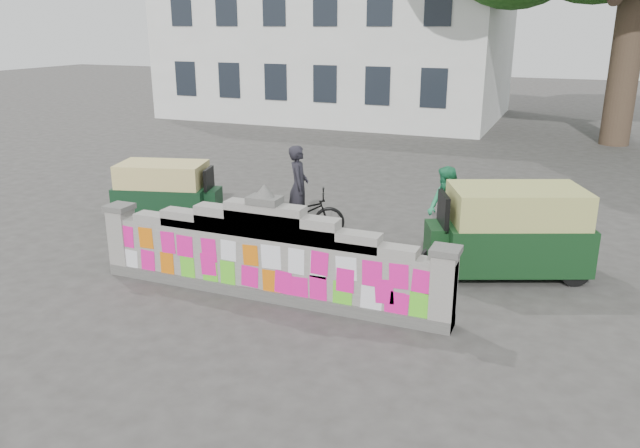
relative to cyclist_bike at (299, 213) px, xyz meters
The scene contains 8 objects.
ground 3.32m from the cyclist_bike, 75.40° to the right, with size 100.00×100.00×0.00m, color #383533.
parapet_wall 3.29m from the cyclist_bike, 75.42° to the right, with size 6.48×0.44×2.01m.
building 20.11m from the cyclist_bike, 108.17° to the left, with size 16.00×10.00×8.90m.
cyclist_bike is the anchor object (origin of this frame).
cyclist_rider 0.37m from the cyclist_bike, behind, with size 0.65×0.43×1.79m, color black.
pedestrian 3.18m from the cyclist_bike, ahead, with size 0.85×0.66×1.76m, color #258857.
rickshaw_left 3.41m from the cyclist_bike, behind, with size 2.60×1.70×1.40m.
rickshaw_right 4.55m from the cyclist_bike, ahead, with size 3.09×2.28×1.67m.
Camera 1 is at (4.61, -8.77, 4.50)m, focal length 35.00 mm.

